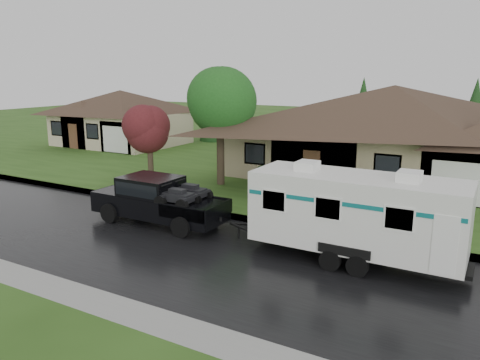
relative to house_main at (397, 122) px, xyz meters
name	(u,v)px	position (x,y,z in m)	size (l,w,h in m)	color
ground	(257,242)	(-2.29, -13.84, -3.59)	(140.00, 140.00, 0.00)	#2B4D18
road	(231,260)	(-2.29, -15.84, -3.59)	(140.00, 8.00, 0.01)	black
curb	(281,225)	(-2.29, -11.59, -3.52)	(140.00, 0.50, 0.15)	gray
lawn	(361,171)	(-2.29, 1.16, -3.52)	(140.00, 26.00, 0.15)	#2B4D18
house_main	(397,122)	(0.00, 0.00, 0.00)	(19.44, 10.80, 6.90)	tan
house_far	(122,113)	(-24.07, 2.02, -0.62)	(10.80, 8.64, 5.80)	#C1AD8F
tree_left_green	(220,103)	(-8.37, -6.69, 1.23)	(4.07, 4.07, 6.74)	#382B1E
tree_red	(149,130)	(-12.71, -7.73, -0.43)	(2.63, 2.63, 4.35)	#382B1E
shrub_row	(370,184)	(-0.29, -4.54, -2.94)	(13.60, 1.00, 1.00)	#143814
pickup_truck	(157,198)	(-7.28, -13.79, -2.49)	(6.16, 2.34, 2.05)	black
travel_trailer	(356,212)	(1.53, -13.79, -1.78)	(7.60, 2.67, 3.41)	silver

